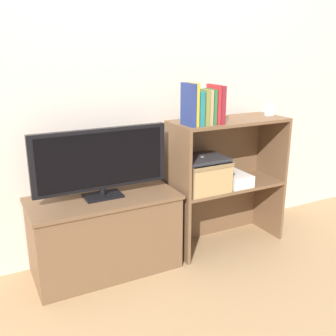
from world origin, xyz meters
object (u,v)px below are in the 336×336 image
Objects in this scene: book_olive at (202,107)px; book_forest at (210,106)px; book_mustard at (192,104)px; book_crimson at (213,104)px; tv_stand at (105,234)px; book_tan at (206,107)px; book_maroon at (217,104)px; tv at (101,161)px; storage_basket_left at (202,173)px; magazine_stack at (233,178)px; laptop at (202,159)px; book_navy at (188,105)px; book_teal at (197,108)px; baby_monitor at (270,109)px.

book_olive is 1.02× the size of book_forest.
book_mustard is 1.07× the size of book_crimson.
tv_stand is 0.99m from book_tan.
book_crimson is 0.03m from book_maroon.
tv_stand is 1.10× the size of tv.
book_olive is 0.93× the size of book_maroon.
tv is 3.48× the size of book_maroon.
tv_stand is at bearing 171.26° from book_forest.
book_tan reaches higher than storage_basket_left.
book_mustard is at bearing -174.03° from magazine_stack.
book_crimson reaches higher than book_olive.
laptop is at bearing 177.44° from magazine_stack.
book_mustard is 0.18m from book_maroon.
laptop is at bearing 23.55° from book_mustard.
book_navy is 1.20× the size of book_tan.
magazine_stack is at bearing 10.22° from book_crimson.
book_forest is 0.92× the size of book_maroon.
laptop is (-0.01, 0.05, -0.34)m from book_forest.
book_navy reaches higher than book_teal.
book_forest reaches higher than storage_basket_left.
book_mustard reaches higher than book_olive.
baby_monitor is (0.62, 0.06, -0.06)m from book_teal.
tv_stand is 1.38m from baby_monitor.
book_forest is (0.15, 0.00, -0.02)m from book_navy.
storage_basket_left is at bearing 144.29° from book_maroon.
book_maroon is (0.11, 0.00, 0.01)m from book_olive.
book_forest is 0.83× the size of magazine_stack.
book_crimson is at bearing 0.00° from book_tan.
tv is at bearing 171.39° from book_forest.
book_forest is at bearing -74.66° from storage_basket_left.
magazine_stack is at bearing 11.78° from book_maroon.
tv is 0.61m from book_navy.
magazine_stack is (0.18, 0.04, -0.52)m from book_maroon.
book_navy is at bearing -174.72° from baby_monitor.
book_teal is 0.07m from book_tan.
book_mustard reaches higher than book_navy.
book_crimson is (0.15, -0.00, -0.01)m from book_mustard.
magazine_stack is at bearing 8.12° from book_tan.
book_olive reaches higher than laptop.
book_maroon is (0.05, 0.00, 0.01)m from book_forest.
tv is 0.73m from book_forest.
book_mustard is (0.54, -0.10, 0.30)m from tv.
book_mustard is (0.03, 0.00, 0.00)m from book_navy.
book_tan is 0.99× the size of book_forest.
magazine_stack is (0.23, 0.04, -0.51)m from book_forest.
book_crimson is at bearing -0.00° from book_mustard.
tv_stand is at bearing 175.24° from laptop.
book_olive is at bearing -0.00° from book_navy.
baby_monitor is at bearing 7.54° from book_maroon.
book_teal reaches higher than laptop.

